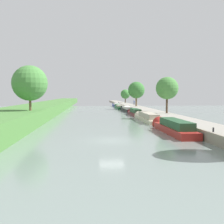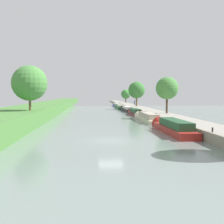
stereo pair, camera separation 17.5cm
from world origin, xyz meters
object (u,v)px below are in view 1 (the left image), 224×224
narrowboat_cream (147,117)px  mooring_bollard_near (213,130)px  narrowboat_black (126,109)px  mooring_bollard_far (119,102)px  narrowboat_maroon (134,112)px  narrowboat_blue (116,105)px  narrowboat_red (172,127)px  narrowboat_green (119,107)px  person_walking (134,102)px

narrowboat_cream → mooring_bollard_near: bearing=-84.9°
narrowboat_black → mooring_bollard_far: bearing=87.3°
narrowboat_maroon → narrowboat_blue: narrowboat_maroon is taller
narrowboat_black → narrowboat_blue: size_ratio=0.92×
narrowboat_red → narrowboat_black: 42.12m
narrowboat_cream → narrowboat_green: narrowboat_cream is taller
narrowboat_cream → mooring_bollard_far: size_ratio=32.28×
person_walking → mooring_bollard_near: person_walking is taller
narrowboat_red → mooring_bollard_near: 7.38m
person_walking → narrowboat_black: bearing=-106.1°
mooring_bollard_far → narrowboat_green: bearing=-95.6°
mooring_bollard_far → narrowboat_red: bearing=-91.3°
narrowboat_blue → person_walking: bearing=-66.6°
narrowboat_black → mooring_bollard_near: (1.71, -49.25, 0.69)m
mooring_bollard_near → mooring_bollard_far: (0.00, 85.55, 0.00)m
narrowboat_black → narrowboat_blue: narrowboat_black is taller
narrowboat_red → narrowboat_maroon: 28.00m
narrowboat_black → narrowboat_maroon: bearing=-90.4°
narrowboat_cream → narrowboat_green: bearing=90.1°
narrowboat_cream → narrowboat_blue: 56.68m
narrowboat_blue → person_walking: size_ratio=9.50×
narrowboat_maroon → narrowboat_black: bearing=89.6°
narrowboat_green → narrowboat_blue: size_ratio=0.81×
narrowboat_green → mooring_bollard_near: mooring_bollard_near is taller
narrowboat_maroon → narrowboat_green: (-0.24, 29.45, -0.14)m
narrowboat_cream → narrowboat_black: narrowboat_cream is taller
narrowboat_black → narrowboat_green: size_ratio=1.14×
narrowboat_maroon → mooring_bollard_near: size_ratio=24.05×
narrowboat_maroon → narrowboat_cream: bearing=-90.5°
mooring_bollard_near → mooring_bollard_far: bearing=90.0°
narrowboat_green → mooring_bollard_far: bearing=84.4°
narrowboat_cream → mooring_bollard_near: narrowboat_cream is taller
narrowboat_red → narrowboat_maroon: size_ratio=1.17×
narrowboat_green → person_walking: 5.89m
narrowboat_green → mooring_bollard_near: size_ratio=28.39×
narrowboat_blue → mooring_bollard_far: (1.77, 7.26, 0.73)m
narrowboat_black → mooring_bollard_near: mooring_bollard_near is taller
narrowboat_red → mooring_bollard_near: bearing=-75.8°
mooring_bollard_far → narrowboat_blue: bearing=-103.7°
narrowboat_maroon → mooring_bollard_far: (1.81, 50.42, 0.66)m
narrowboat_blue → person_walking: person_walking is taller
narrowboat_cream → mooring_bollard_far: 63.97m
narrowboat_maroon → mooring_bollard_far: bearing=87.9°
narrowboat_maroon → mooring_bollard_near: 35.18m
narrowboat_cream → mooring_bollard_far: (1.94, 63.94, 0.64)m
narrowboat_red → narrowboat_cream: 14.48m
narrowboat_cream → narrowboat_green: 42.97m
mooring_bollard_far → narrowboat_maroon: bearing=-92.1°
narrowboat_blue → mooring_bollard_near: bearing=-88.7°
narrowboat_black → mooring_bollard_far: mooring_bollard_far is taller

